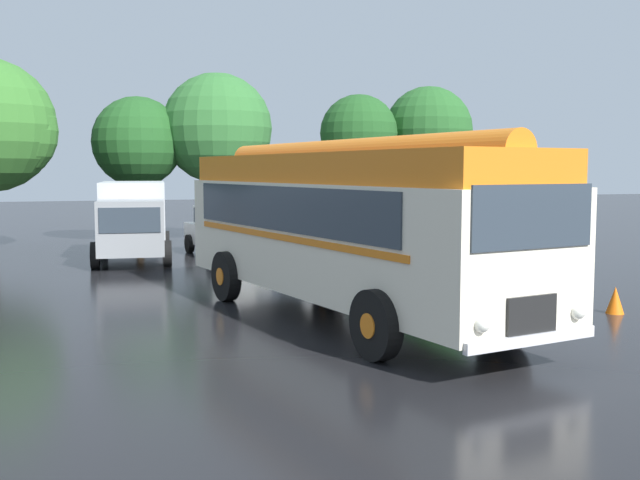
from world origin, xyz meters
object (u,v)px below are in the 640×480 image
object	(u,v)px
box_van	(133,218)
traffic_cone	(615,300)
car_mid_left	(312,229)
vintage_bus	(344,222)
car_near_left	(225,230)

from	to	relation	value
box_van	traffic_cone	size ratio (longest dim) A/B	10.77
car_mid_left	traffic_cone	bearing A→B (deg)	-78.58
vintage_bus	car_mid_left	bearing A→B (deg)	75.70
traffic_cone	box_van	bearing A→B (deg)	124.76
car_near_left	box_van	xyz separation A→B (m)	(-3.04, -0.32, 0.52)
traffic_cone	car_near_left	bearing A→B (deg)	113.61
vintage_bus	box_van	world-z (taller)	vintage_bus
box_van	traffic_cone	xyz separation A→B (m)	(8.59, -12.38, -1.09)
car_mid_left	traffic_cone	world-z (taller)	car_mid_left
vintage_bus	traffic_cone	distance (m)	5.76
car_mid_left	box_van	bearing A→B (deg)	-179.10
traffic_cone	vintage_bus	bearing A→B (deg)	166.17
car_near_left	car_mid_left	bearing A→B (deg)	-4.21
car_near_left	box_van	size ratio (longest dim) A/B	0.74
vintage_bus	box_van	distance (m)	11.54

